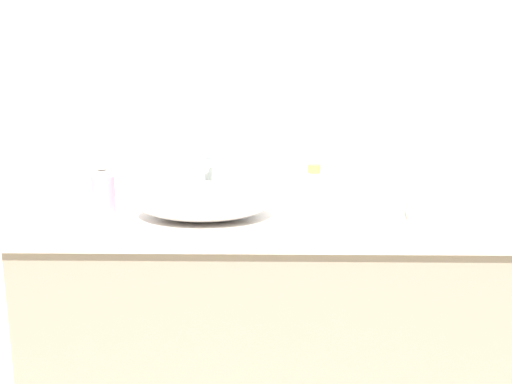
{
  "coord_description": "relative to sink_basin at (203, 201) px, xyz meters",
  "views": [
    {
      "loc": [
        -0.02,
        -1.38,
        1.35
      ],
      "look_at": [
        -0.04,
        0.4,
        0.95
      ],
      "focal_mm": 42.35,
      "sensor_mm": 36.0,
      "label": 1
    }
  ],
  "objects": [
    {
      "name": "faucet",
      "position": [
        0.0,
        0.16,
        0.05
      ],
      "size": [
        0.03,
        0.15,
        0.18
      ],
      "color": "silver",
      "rests_on": "vanity_counter"
    },
    {
      "name": "vanity_counter",
      "position": [
        0.32,
        0.03,
        -0.49
      ],
      "size": [
        1.75,
        0.53,
        0.87
      ],
      "color": "gray",
      "rests_on": "ground"
    },
    {
      "name": "lotion_bottle",
      "position": [
        0.34,
        0.0,
        0.03
      ],
      "size": [
        0.05,
        0.05,
        0.17
      ],
      "color": "white",
      "rests_on": "vanity_counter"
    },
    {
      "name": "perfume_bottle",
      "position": [
        -0.33,
        0.08,
        0.02
      ],
      "size": [
        0.08,
        0.08,
        0.18
      ],
      "color": "pink",
      "rests_on": "vanity_counter"
    },
    {
      "name": "wall_mirror_panel",
      "position": [
        0.32,
        0.3,
        0.41
      ],
      "size": [
        1.5,
        0.01,
        0.93
      ],
      "primitive_type": "cube",
      "color": "#B2BCC6",
      "rests_on": "vanity_counter"
    },
    {
      "name": "bathroom_wall_rear",
      "position": [
        0.2,
        0.33,
        0.38
      ],
      "size": [
        6.0,
        0.06,
        2.6
      ],
      "primitive_type": "cube",
      "color": "silver",
      "rests_on": "ground"
    },
    {
      "name": "sink_basin",
      "position": [
        0.0,
        0.0,
        0.0
      ],
      "size": [
        0.42,
        0.3,
        0.11
      ],
      "primitive_type": "ellipsoid",
      "color": "silver",
      "rests_on": "vanity_counter"
    },
    {
      "name": "tissue_box",
      "position": [
        0.68,
        0.01,
        0.01
      ],
      "size": [
        0.13,
        0.13,
        0.16
      ],
      "color": "beige",
      "rests_on": "vanity_counter"
    }
  ]
}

